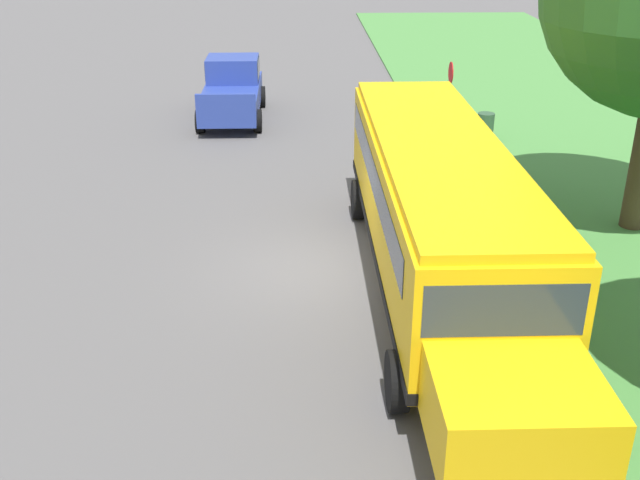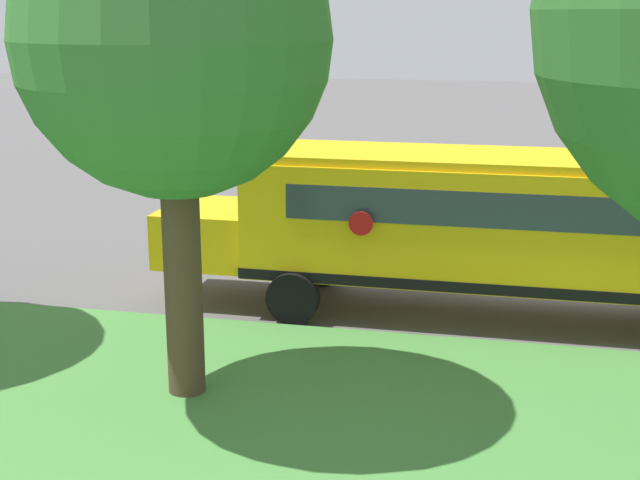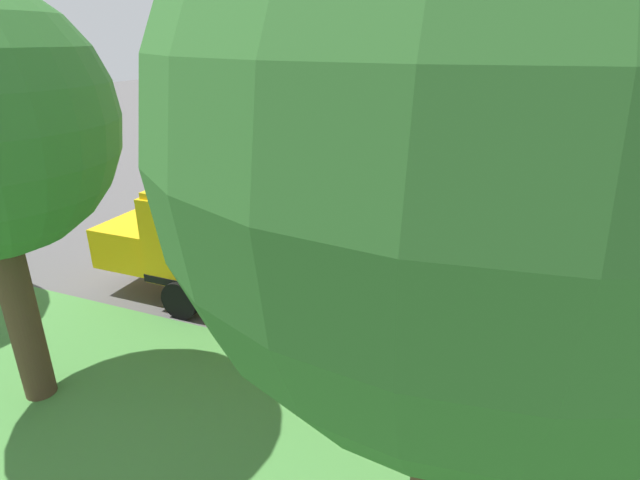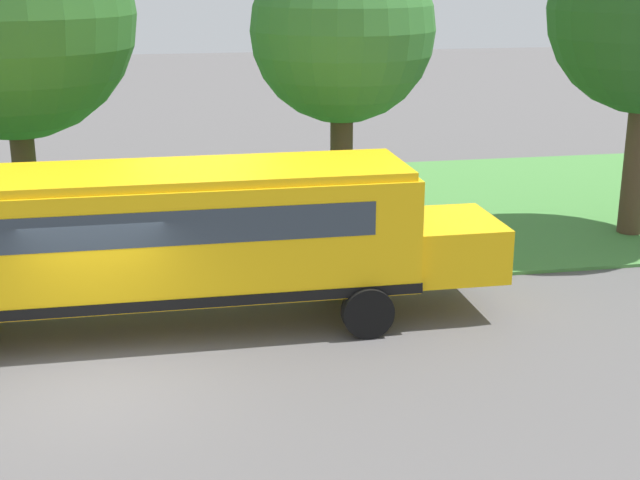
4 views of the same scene
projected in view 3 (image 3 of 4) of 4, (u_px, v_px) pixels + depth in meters
name	position (u px, v px, depth m)	size (l,w,h in m)	color
ground_plane	(409.00, 288.00, 14.14)	(120.00, 120.00, 0.00)	#565454
school_bus	(346.00, 252.00, 11.69)	(2.85, 12.42, 3.16)	yellow
oak_tree_beside_bus	(469.00, 141.00, 4.40)	(5.77, 5.77, 8.63)	#4C3826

